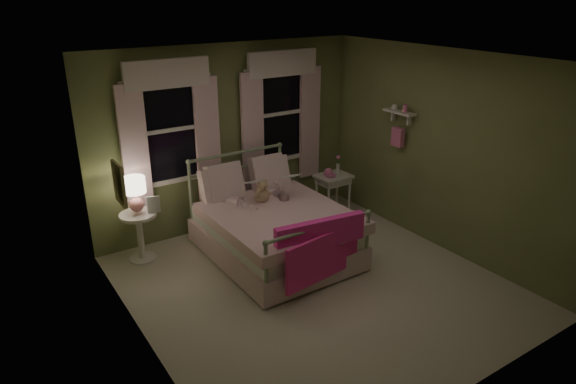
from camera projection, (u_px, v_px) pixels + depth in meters
room_shell at (317, 182)px, 5.57m from camera, size 4.20×4.20×4.20m
bed at (273, 228)px, 6.61m from camera, size 1.58×2.04×1.18m
pink_throw at (321, 243)px, 5.73m from camera, size 1.10×0.28×0.71m
child_left at (237, 181)px, 6.58m from camera, size 0.32×0.25×0.77m
child_right at (274, 176)px, 6.89m from camera, size 0.36×0.29×0.68m
book_left at (246, 186)px, 6.39m from camera, size 0.21×0.14×0.26m
book_right at (284, 181)px, 6.69m from camera, size 0.20×0.11×0.26m
teddy_bear at (262, 192)px, 6.66m from camera, size 0.24×0.20×0.32m
nightstand_left at (140, 230)px, 6.47m from camera, size 0.46×0.46×0.65m
table_lamp at (135, 191)px, 6.27m from camera, size 0.27×0.27×0.45m
book_nightstand at (148, 213)px, 6.37m from camera, size 0.22×0.26×0.02m
nightstand_right at (333, 181)px, 7.73m from camera, size 0.50×0.40×0.64m
pink_toy at (329, 173)px, 7.62m from camera, size 0.14×0.18×0.14m
bud_vase at (338, 164)px, 7.74m from camera, size 0.06×0.06×0.28m
window_left at (171, 125)px, 6.59m from camera, size 1.34×0.13×1.96m
window_right at (282, 109)px, 7.46m from camera, size 1.34×0.13×1.96m
wall_shelf at (399, 125)px, 7.01m from camera, size 0.15×0.50×0.60m
framed_picture at (119, 184)px, 4.97m from camera, size 0.03×0.32×0.42m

